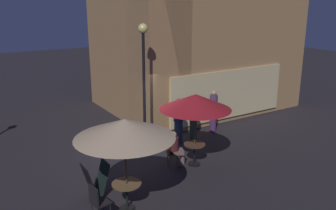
{
  "coord_description": "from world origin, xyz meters",
  "views": [
    {
      "loc": [
        -5.42,
        -10.25,
        5.11
      ],
      "look_at": [
        0.51,
        -0.78,
        1.89
      ],
      "focal_mm": 38.74,
      "sensor_mm": 36.0,
      "label": 1
    }
  ],
  "objects": [
    {
      "name": "patron_standing_3",
      "position": [
        2.23,
        0.17,
        0.84
      ],
      "size": [
        0.33,
        0.33,
        1.66
      ],
      "rotation": [
        0.0,
        0.0,
        5.97
      ],
      "color": "#2D4B3C",
      "rests_on": "ground"
    },
    {
      "name": "cafe_building",
      "position": [
        3.84,
        3.05,
        3.95
      ],
      "size": [
        8.58,
        6.42,
        7.92
      ],
      "color": "tan",
      "rests_on": "ground"
    },
    {
      "name": "patron_standing_1",
      "position": [
        3.4,
        0.44,
        0.88
      ],
      "size": [
        0.31,
        0.31,
        1.74
      ],
      "rotation": [
        0.0,
        0.0,
        5.3
      ],
      "color": "#573065",
      "rests_on": "ground"
    },
    {
      "name": "cafe_table_0",
      "position": [
        1.01,
        -1.59,
        0.51
      ],
      "size": [
        0.7,
        0.7,
        0.72
      ],
      "color": "black",
      "rests_on": "ground"
    },
    {
      "name": "patio_umbrella_0",
      "position": [
        1.01,
        -1.59,
        2.11
      ],
      "size": [
        2.25,
        2.25,
        2.36
      ],
      "color": "black",
      "rests_on": "ground"
    },
    {
      "name": "ground_plane",
      "position": [
        0.0,
        0.0,
        0.0
      ],
      "size": [
        60.0,
        60.0,
        0.0
      ],
      "primitive_type": "plane",
      "color": "#282429"
    },
    {
      "name": "cafe_table_1",
      "position": [
        -1.98,
        -2.81,
        0.54
      ],
      "size": [
        0.75,
        0.75,
        0.73
      ],
      "color": "black",
      "rests_on": "ground"
    },
    {
      "name": "patio_umbrella_1",
      "position": [
        -1.98,
        -2.81,
        2.17
      ],
      "size": [
        2.46,
        2.46,
        2.42
      ],
      "color": "black",
      "rests_on": "ground"
    },
    {
      "name": "menu_sandwich_board",
      "position": [
        -2.4,
        -1.78,
        0.49
      ],
      "size": [
        0.66,
        0.55,
        0.94
      ],
      "rotation": [
        0.0,
        0.0,
        0.01
      ],
      "color": "black",
      "rests_on": "ground"
    },
    {
      "name": "patron_standing_2",
      "position": [
        1.58,
        0.21,
        0.87
      ],
      "size": [
        0.36,
        0.36,
        1.74
      ],
      "rotation": [
        0.0,
        0.0,
        2.83
      ],
      "color": "#263450",
      "rests_on": "ground"
    },
    {
      "name": "cafe_chair_0",
      "position": [
        0.29,
        -1.31,
        0.54
      ],
      "size": [
        0.5,
        0.5,
        0.91
      ],
      "rotation": [
        0.0,
        0.0,
        -0.36
      ],
      "color": "#53411A",
      "rests_on": "ground"
    },
    {
      "name": "patron_seated_0",
      "position": [
        0.42,
        -1.36,
        0.67
      ],
      "size": [
        0.52,
        0.43,
        1.18
      ],
      "rotation": [
        0.0,
        0.0,
        -0.36
      ],
      "color": "#79615E",
      "rests_on": "ground"
    },
    {
      "name": "street_lamp_near_corner",
      "position": [
        0.29,
        0.41,
        3.08
      ],
      "size": [
        0.33,
        0.33,
        4.41
      ],
      "color": "black",
      "rests_on": "ground"
    },
    {
      "name": "cafe_chair_1",
      "position": [
        -2.81,
        -2.94,
        0.59
      ],
      "size": [
        0.45,
        0.45,
        0.97
      ],
      "rotation": [
        0.0,
        0.0,
        0.16
      ],
      "color": "black",
      "rests_on": "ground"
    }
  ]
}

